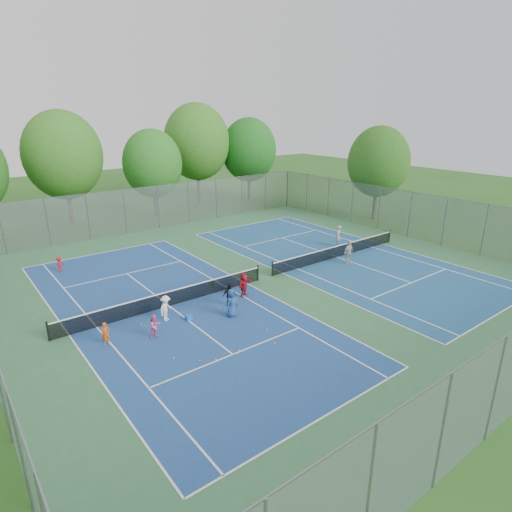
{
  "coord_description": "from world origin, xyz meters",
  "views": [
    {
      "loc": [
        -16.52,
        -20.57,
        10.68
      ],
      "look_at": [
        0.0,
        1.0,
        1.3
      ],
      "focal_mm": 30.0,
      "sensor_mm": 36.0,
      "label": 1
    }
  ],
  "objects_px": {
    "ball_crate": "(189,318)",
    "net_right": "(337,252)",
    "net_left": "(169,299)",
    "instructor": "(338,236)",
    "ball_hopper": "(212,284)"
  },
  "relations": [
    {
      "from": "net_right",
      "to": "ball_hopper",
      "type": "distance_m",
      "value": 10.67
    },
    {
      "from": "ball_hopper",
      "to": "instructor",
      "type": "bearing_deg",
      "value": 4.52
    },
    {
      "from": "net_left",
      "to": "ball_hopper",
      "type": "distance_m",
      "value": 3.46
    },
    {
      "from": "net_left",
      "to": "ball_hopper",
      "type": "xyz_separation_m",
      "value": [
        3.36,
        0.81,
        -0.21
      ]
    },
    {
      "from": "net_right",
      "to": "instructor",
      "type": "xyz_separation_m",
      "value": [
        2.01,
        1.82,
        0.43
      ]
    },
    {
      "from": "instructor",
      "to": "net_left",
      "type": "bearing_deg",
      "value": -23.4
    },
    {
      "from": "net_left",
      "to": "instructor",
      "type": "height_order",
      "value": "instructor"
    },
    {
      "from": "net_right",
      "to": "ball_crate",
      "type": "bearing_deg",
      "value": -171.19
    },
    {
      "from": "net_left",
      "to": "instructor",
      "type": "xyz_separation_m",
      "value": [
        16.01,
        1.82,
        0.43
      ]
    },
    {
      "from": "net_left",
      "to": "net_right",
      "type": "bearing_deg",
      "value": 0.0
    },
    {
      "from": "ball_crate",
      "to": "ball_hopper",
      "type": "relative_size",
      "value": 0.65
    },
    {
      "from": "ball_hopper",
      "to": "ball_crate",
      "type": "bearing_deg",
      "value": -137.98
    },
    {
      "from": "net_right",
      "to": "ball_hopper",
      "type": "bearing_deg",
      "value": 175.62
    },
    {
      "from": "ball_crate",
      "to": "net_right",
      "type": "bearing_deg",
      "value": 8.81
    },
    {
      "from": "ball_crate",
      "to": "instructor",
      "type": "height_order",
      "value": "instructor"
    }
  ]
}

